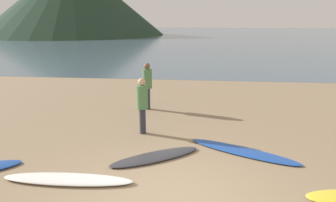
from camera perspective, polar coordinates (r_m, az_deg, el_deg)
The scene contains 7 objects.
ground_plane at distance 14.73m, azimuth 4.26°, elevation 2.99°, with size 120.00×120.00×0.20m, color #8C7559.
ocean_water at distance 65.30m, azimuth 5.68°, elevation 12.75°, with size 140.00×100.00×0.01m, color #475B6B.
surfboard_1 at distance 6.33m, azimuth -18.79°, elevation -14.11°, with size 2.61×0.47×0.10m, color white.
surfboard_2 at distance 6.91m, azimuth -2.44°, elevation -10.67°, with size 2.19×0.53×0.08m, color #333338.
surfboard_3 at distance 7.40m, azimuth 14.20°, elevation -9.40°, with size 2.68×0.52×0.06m, color #1E479E.
person_0 at distance 8.07m, azimuth -5.02°, elevation -0.07°, with size 0.32×0.32×1.57m.
person_1 at distance 10.31m, azimuth -4.03°, elevation 3.62°, with size 0.33×0.33×1.64m.
Camera 1 is at (0.38, -4.38, 3.09)m, focal length 31.57 mm.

